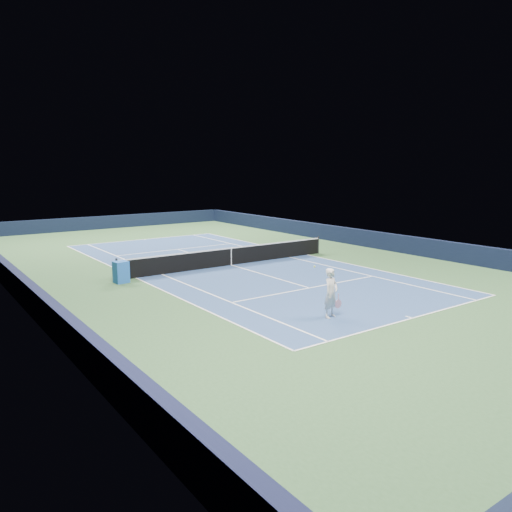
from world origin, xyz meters
TOP-DOWN VIEW (x-y plane):
  - ground at (0.00, 0.00)m, footprint 40.00×40.00m
  - wall_far at (0.00, 19.82)m, footprint 22.00×0.35m
  - wall_right at (10.82, 0.00)m, footprint 0.35×40.00m
  - wall_left at (-10.82, 0.00)m, footprint 0.35×40.00m
  - court_surface at (0.00, 0.00)m, footprint 10.97×23.77m
  - baseline_far at (0.00, 11.88)m, footprint 10.97×0.08m
  - baseline_near at (0.00, -11.88)m, footprint 10.97×0.08m
  - sideline_doubles_right at (5.49, 0.00)m, footprint 0.08×23.77m
  - sideline_doubles_left at (-5.49, 0.00)m, footprint 0.08×23.77m
  - sideline_singles_right at (4.12, 0.00)m, footprint 0.08×23.77m
  - sideline_singles_left at (-4.12, 0.00)m, footprint 0.08×23.77m
  - service_line_far at (0.00, 6.40)m, footprint 8.23×0.08m
  - service_line_near at (0.00, -6.40)m, footprint 8.23×0.08m
  - center_service_line at (0.00, 0.00)m, footprint 0.08×12.80m
  - center_mark_far at (0.00, 11.73)m, footprint 0.08×0.30m
  - center_mark_near at (0.00, -11.73)m, footprint 0.08×0.30m
  - tennis_net at (0.00, 0.00)m, footprint 12.90×0.10m
  - sponsor_cube at (-6.40, -0.52)m, footprint 0.66×0.61m
  - tennis_player at (-2.30, -10.10)m, footprint 0.84×1.32m

SIDE VIEW (x-z plane):
  - ground at x=0.00m, z-range 0.00..0.00m
  - court_surface at x=0.00m, z-range 0.00..0.01m
  - baseline_far at x=0.00m, z-range 0.01..0.01m
  - baseline_near at x=0.00m, z-range 0.01..0.01m
  - sideline_doubles_right at x=5.49m, z-range 0.01..0.01m
  - sideline_doubles_left at x=-5.49m, z-range 0.01..0.01m
  - sideline_singles_right at x=4.12m, z-range 0.01..0.01m
  - sideline_singles_left at x=-4.12m, z-range 0.01..0.01m
  - service_line_far at x=0.00m, z-range 0.01..0.01m
  - service_line_near at x=0.00m, z-range 0.01..0.01m
  - center_service_line at x=0.00m, z-range 0.01..0.01m
  - center_mark_far at x=0.00m, z-range 0.01..0.01m
  - center_mark_near at x=0.00m, z-range 0.01..0.01m
  - sponsor_cube at x=-6.40m, z-range 0.00..1.01m
  - tennis_net at x=0.00m, z-range -0.03..1.04m
  - wall_far at x=0.00m, z-range 0.00..1.10m
  - wall_right at x=10.82m, z-range 0.00..1.10m
  - wall_left at x=-10.82m, z-range 0.00..1.10m
  - tennis_player at x=-2.30m, z-range 0.00..1.79m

